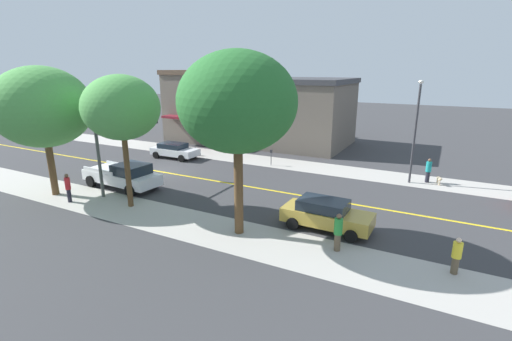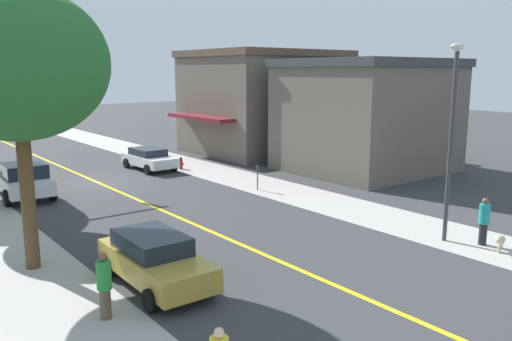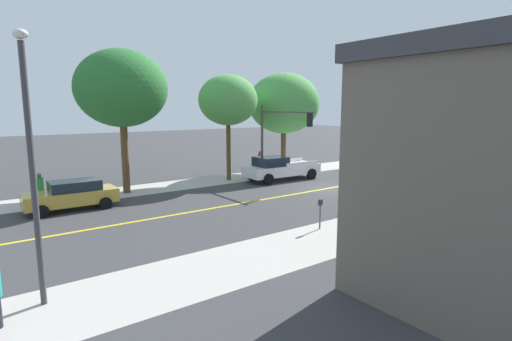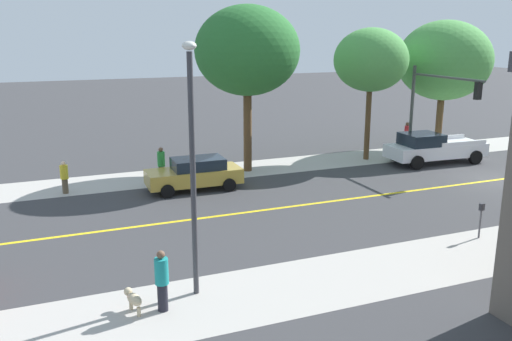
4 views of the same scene
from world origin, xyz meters
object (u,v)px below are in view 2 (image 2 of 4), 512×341
object	(u,v)px
traffic_light_mast	(17,123)
gold_sedan_right_curb	(155,259)
street_lamp	(452,124)
white_sedan_left_curb	(149,158)
fire_hydrant	(181,163)
pedestrian_teal_shirt	(484,220)
parking_meter	(258,174)
white_pickup_truck	(22,179)
pedestrian_green_shirt	(104,284)
small_dog	(500,240)
street_tree_left_near	(17,64)

from	to	relation	value
traffic_light_mast	gold_sedan_right_curb	world-z (taller)	traffic_light_mast
street_lamp	white_sedan_left_curb	distance (m)	20.47
fire_hydrant	traffic_light_mast	distance (m)	10.89
gold_sedan_right_curb	pedestrian_teal_shirt	bearing A→B (deg)	70.82
parking_meter	pedestrian_teal_shirt	xyz separation A→B (m)	(-0.95, 12.15, 0.04)
parking_meter	white_sedan_left_curb	xyz separation A→B (m)	(1.83, -9.01, -0.15)
fire_hydrant	white_sedan_left_curb	size ratio (longest dim) A/B	0.17
street_lamp	white_pickup_truck	world-z (taller)	street_lamp
pedestrian_green_shirt	white_pickup_truck	bearing A→B (deg)	150.72
white_sedan_left_curb	pedestrian_teal_shirt	size ratio (longest dim) A/B	2.52
street_lamp	pedestrian_green_shirt	world-z (taller)	street_lamp
parking_meter	small_dog	xyz separation A→B (m)	(-0.74, 12.92, -0.49)
fire_hydrant	street_lamp	size ratio (longest dim) A/B	0.11
pedestrian_green_shirt	street_tree_left_near	bearing A→B (deg)	163.11
parking_meter	small_dog	distance (m)	12.95
white_pickup_truck	small_dog	distance (m)	22.19
white_sedan_left_curb	pedestrian_green_shirt	xyz separation A→B (m)	(10.42, 18.24, 0.21)
street_tree_left_near	white_pickup_truck	distance (m)	12.25
street_lamp	parking_meter	bearing A→B (deg)	-88.48
gold_sedan_right_curb	pedestrian_green_shirt	world-z (taller)	pedestrian_green_shirt
street_lamp	pedestrian_teal_shirt	world-z (taller)	street_lamp
white_sedan_left_curb	small_dog	size ratio (longest dim) A/B	5.40
street_tree_left_near	traffic_light_mast	bearing A→B (deg)	-102.64
pedestrian_green_shirt	small_dog	world-z (taller)	pedestrian_green_shirt
small_dog	fire_hydrant	bearing A→B (deg)	-104.25
parking_meter	white_pickup_truck	world-z (taller)	white_pickup_truck
parking_meter	street_lamp	world-z (taller)	street_lamp
pedestrian_teal_shirt	street_tree_left_near	bearing A→B (deg)	145.98
pedestrian_teal_shirt	fire_hydrant	bearing A→B (deg)	88.92
fire_hydrant	street_lamp	xyz separation A→B (m)	(-0.44, 18.91, 4.03)
street_tree_left_near	small_dog	size ratio (longest dim) A/B	10.73
street_tree_left_near	fire_hydrant	distance (m)	18.56
fire_hydrant	white_pickup_truck	distance (m)	10.30
traffic_light_mast	pedestrian_green_shirt	bearing A→B (deg)	-97.03
pedestrian_teal_shirt	small_dog	distance (m)	0.95
parking_meter	white_sedan_left_curb	world-z (taller)	white_sedan_left_curb
street_tree_left_near	small_dog	bearing A→B (deg)	147.43
street_tree_left_near	street_lamp	xyz separation A→B (m)	(-12.99, 6.68, -2.07)
fire_hydrant	white_pickup_truck	size ratio (longest dim) A/B	0.13
traffic_light_mast	pedestrian_teal_shirt	world-z (taller)	traffic_light_mast
pedestrian_green_shirt	parking_meter	bearing A→B (deg)	104.84
white_sedan_left_curb	pedestrian_green_shirt	size ratio (longest dim) A/B	2.48
gold_sedan_right_curb	traffic_light_mast	bearing A→B (deg)	-178.46
street_lamp	gold_sedan_right_curb	xyz separation A→B (m)	(10.52, -2.97, -3.60)
street_tree_left_near	fire_hydrant	bearing A→B (deg)	-135.76
fire_hydrant	parking_meter	xyz separation A→B (m)	(-0.15, 7.90, 0.51)
pedestrian_green_shirt	small_dog	distance (m)	13.52
street_tree_left_near	parking_meter	world-z (taller)	street_tree_left_near
small_dog	street_tree_left_near	bearing A→B (deg)	-49.27
parking_meter	street_lamp	distance (m)	11.56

